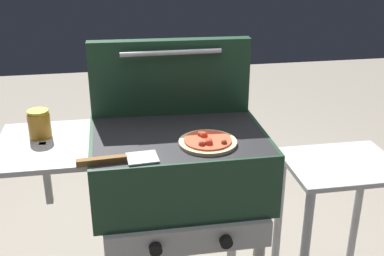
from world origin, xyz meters
The scene contains 6 objects.
grill centered at (-0.01, 0.00, 0.76)m, with size 0.96×0.53×0.90m.
grill_lid_open centered at (0.00, 0.21, 1.05)m, with size 0.63×0.09×0.30m.
pizza_pepperoni centered at (0.09, -0.10, 0.91)m, with size 0.20×0.20×0.04m.
sauce_jar centered at (-0.49, 0.06, 0.95)m, with size 0.08×0.08×0.10m.
spatula centered at (-0.22, -0.19, 0.91)m, with size 0.26×0.10×0.02m.
prep_table centered at (0.66, 0.00, 0.52)m, with size 0.44×0.36×0.73m.
Camera 1 is at (-0.22, -1.59, 1.60)m, focal length 44.99 mm.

